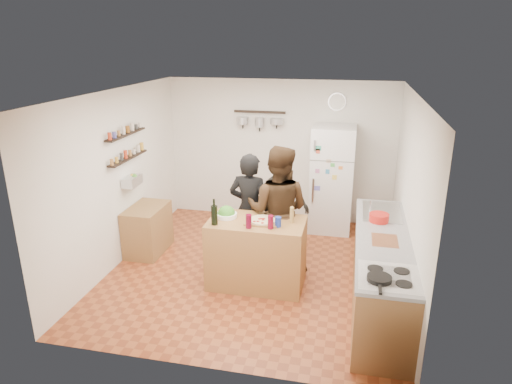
% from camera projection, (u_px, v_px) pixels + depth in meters
% --- Properties ---
extents(room_shell, '(4.20, 4.20, 4.20)m').
position_uv_depth(room_shell, '(260.00, 179.00, 6.50)').
color(room_shell, brown).
rests_on(room_shell, ground).
extents(prep_island, '(1.25, 0.72, 0.91)m').
position_uv_depth(prep_island, '(257.00, 253.00, 6.05)').
color(prep_island, '#956236').
rests_on(prep_island, floor).
extents(pizza_board, '(0.42, 0.34, 0.02)m').
position_uv_depth(pizza_board, '(262.00, 221.00, 5.86)').
color(pizza_board, brown).
rests_on(pizza_board, prep_island).
extents(pizza, '(0.34, 0.34, 0.02)m').
position_uv_depth(pizza, '(262.00, 220.00, 5.86)').
color(pizza, '#CCB386').
rests_on(pizza, pizza_board).
extents(salad_bowl, '(0.28, 0.28, 0.06)m').
position_uv_depth(salad_bowl, '(226.00, 215.00, 6.02)').
color(salad_bowl, white).
rests_on(salad_bowl, prep_island).
extents(wine_bottle, '(0.08, 0.08, 0.25)m').
position_uv_depth(wine_bottle, '(214.00, 215.00, 5.76)').
color(wine_bottle, black).
rests_on(wine_bottle, prep_island).
extents(wine_glass_near, '(0.07, 0.07, 0.18)m').
position_uv_depth(wine_glass_near, '(249.00, 221.00, 5.66)').
color(wine_glass_near, '#50061C').
rests_on(wine_glass_near, prep_island).
extents(wine_glass_far, '(0.07, 0.07, 0.17)m').
position_uv_depth(wine_glass_far, '(271.00, 222.00, 5.64)').
color(wine_glass_far, maroon).
rests_on(wine_glass_far, prep_island).
extents(pepper_mill, '(0.05, 0.05, 0.18)m').
position_uv_depth(pepper_mill, '(292.00, 216.00, 5.83)').
color(pepper_mill, olive).
rests_on(pepper_mill, prep_island).
extents(salt_canister, '(0.08, 0.08, 0.13)m').
position_uv_depth(salt_canister, '(278.00, 222.00, 5.71)').
color(salt_canister, navy).
rests_on(salt_canister, prep_island).
extents(person_left, '(0.64, 0.45, 1.66)m').
position_uv_depth(person_left, '(250.00, 210.00, 6.52)').
color(person_left, black).
rests_on(person_left, floor).
extents(person_center, '(0.94, 0.76, 1.82)m').
position_uv_depth(person_center, '(278.00, 211.00, 6.25)').
color(person_center, black).
rests_on(person_center, floor).
extents(person_back, '(0.97, 0.67, 1.53)m').
position_uv_depth(person_back, '(282.00, 205.00, 6.87)').
color(person_back, '#292725').
rests_on(person_back, floor).
extents(counter_run, '(0.63, 2.63, 0.90)m').
position_uv_depth(counter_run, '(381.00, 273.00, 5.54)').
color(counter_run, '#9E7042').
rests_on(counter_run, floor).
extents(stove_top, '(0.60, 0.62, 0.02)m').
position_uv_depth(stove_top, '(389.00, 277.00, 4.52)').
color(stove_top, white).
rests_on(stove_top, counter_run).
extents(skillet, '(0.24, 0.24, 0.05)m').
position_uv_depth(skillet, '(379.00, 278.00, 4.43)').
color(skillet, black).
rests_on(skillet, stove_top).
extents(sink, '(0.50, 0.80, 0.03)m').
position_uv_depth(sink, '(381.00, 212.00, 6.18)').
color(sink, silver).
rests_on(sink, counter_run).
extents(cutting_board, '(0.30, 0.40, 0.02)m').
position_uv_depth(cutting_board, '(385.00, 241.00, 5.32)').
color(cutting_board, '#985937').
rests_on(cutting_board, counter_run).
extents(red_bowl, '(0.25, 0.25, 0.10)m').
position_uv_depth(red_bowl, '(379.00, 218.00, 5.85)').
color(red_bowl, red).
rests_on(red_bowl, counter_run).
extents(fridge, '(0.70, 0.68, 1.80)m').
position_uv_depth(fridge, '(332.00, 179.00, 7.68)').
color(fridge, white).
rests_on(fridge, floor).
extents(wall_clock, '(0.30, 0.03, 0.30)m').
position_uv_depth(wall_clock, '(337.00, 102.00, 7.58)').
color(wall_clock, silver).
rests_on(wall_clock, back_wall).
extents(spice_shelf_lower, '(0.12, 1.00, 0.02)m').
position_uv_depth(spice_shelf_lower, '(128.00, 158.00, 6.63)').
color(spice_shelf_lower, black).
rests_on(spice_shelf_lower, left_wall).
extents(spice_shelf_upper, '(0.12, 1.00, 0.02)m').
position_uv_depth(spice_shelf_upper, '(126.00, 134.00, 6.52)').
color(spice_shelf_upper, black).
rests_on(spice_shelf_upper, left_wall).
extents(produce_basket, '(0.18, 0.35, 0.14)m').
position_uv_depth(produce_basket, '(132.00, 181.00, 6.74)').
color(produce_basket, silver).
rests_on(produce_basket, left_wall).
extents(side_table, '(0.50, 0.80, 0.73)m').
position_uv_depth(side_table, '(148.00, 229.00, 7.01)').
color(side_table, olive).
rests_on(side_table, floor).
extents(pot_rack, '(0.90, 0.04, 0.04)m').
position_uv_depth(pot_rack, '(260.00, 112.00, 7.83)').
color(pot_rack, black).
rests_on(pot_rack, back_wall).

